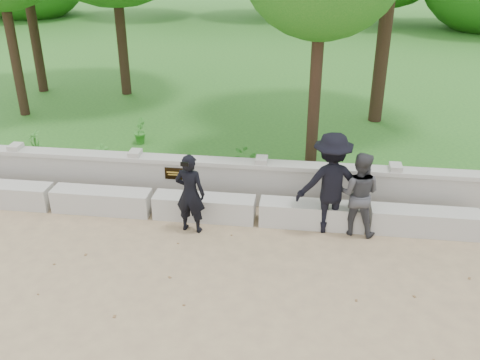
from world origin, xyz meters
name	(u,v)px	position (x,y,z in m)	size (l,w,h in m)	color
ground	(120,272)	(0.00, 0.00, 0.00)	(80.00, 80.00, 0.00)	tan
lawn	(238,61)	(0.00, 14.00, 0.12)	(40.00, 22.00, 0.25)	#255B21
concrete_bench	(152,204)	(0.00, 1.90, 0.22)	(11.90, 0.45, 0.45)	#B6B4AC
parapet_wall	(161,177)	(0.00, 2.60, 0.46)	(12.50, 0.35, 0.90)	#ABA9A2
man_main	(190,193)	(0.85, 1.44, 0.74)	(0.59, 0.54, 1.49)	black
visitor_left	(359,194)	(3.78, 1.77, 0.77)	(0.85, 0.73, 1.54)	#393A3E
visitor_mid	(331,183)	(3.29, 1.80, 0.93)	(1.33, 0.96, 1.86)	black
shrub_a	(103,156)	(-1.46, 3.30, 0.53)	(0.29, 0.20, 0.55)	#3D8F30
shrub_b	(140,131)	(-1.13, 4.83, 0.56)	(0.34, 0.27, 0.62)	#3D8F30
shrub_c	(248,164)	(1.66, 3.30, 0.54)	(0.52, 0.45, 0.58)	#3D8F30
shrub_d	(35,145)	(-3.15, 3.62, 0.58)	(0.37, 0.33, 0.66)	#3D8F30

